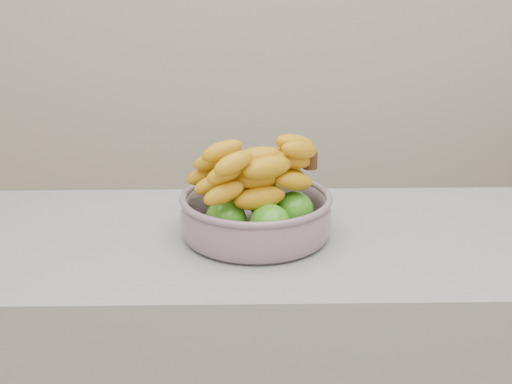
% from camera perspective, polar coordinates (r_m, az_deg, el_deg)
% --- Properties ---
extents(fruit_bowl, '(0.32, 0.32, 0.20)m').
position_cam_1_polar(fruit_bowl, '(1.50, 0.01, -1.29)').
color(fruit_bowl, '#9EA6BE').
rests_on(fruit_bowl, counter).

